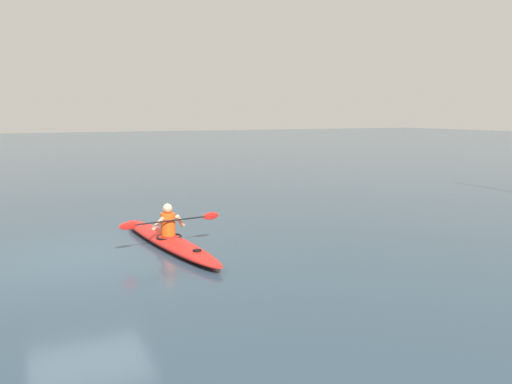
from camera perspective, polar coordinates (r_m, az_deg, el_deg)
ground_plane at (r=11.34m, az=-18.63°, el=-6.74°), size 160.00×160.00×0.00m
kayak at (r=11.66m, az=-9.90°, el=-5.35°), size 1.27×5.11×0.25m
kayaker at (r=11.49m, az=-9.80°, el=-3.31°), size 2.33×0.53×0.72m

